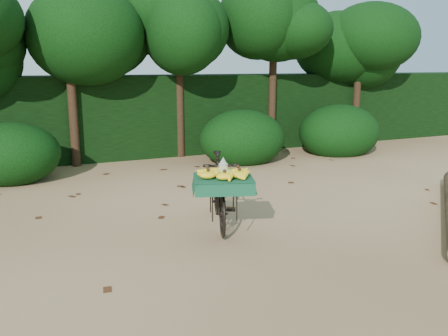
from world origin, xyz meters
name	(u,v)px	position (x,y,z in m)	size (l,w,h in m)	color
ground	(286,237)	(0.00, 0.00, 0.00)	(80.00, 80.00, 0.00)	tan
vendor_bicycle	(219,190)	(-0.56, 0.72, 0.48)	(1.04, 1.74, 0.94)	black
hedge_backdrop	(148,114)	(0.00, 6.30, 0.90)	(26.00, 1.80, 1.80)	black
tree_row	(126,66)	(-0.65, 5.50, 2.00)	(14.50, 2.00, 4.00)	black
bush_clumps	(198,144)	(0.50, 4.30, 0.45)	(8.80, 1.70, 0.90)	black
leaf_litter	(260,221)	(0.00, 0.65, 0.01)	(7.00, 7.30, 0.01)	#462512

